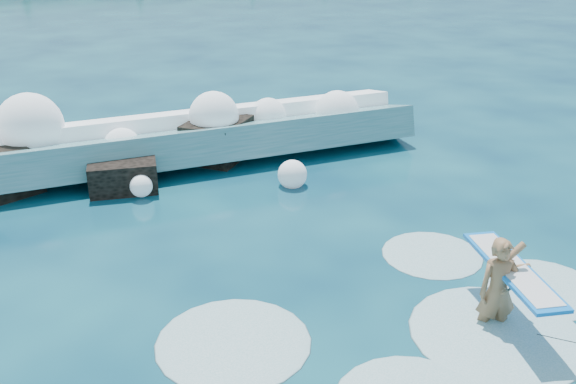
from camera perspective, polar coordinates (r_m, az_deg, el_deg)
name	(u,v)px	position (r m, az deg, el deg)	size (l,w,h in m)	color
ground	(250,318)	(10.68, -3.43, -11.15)	(200.00, 200.00, 0.00)	#082642
breaking_wave	(90,152)	(16.98, -17.22, 3.37)	(17.36, 2.73, 1.50)	teal
rock_cluster	(102,165)	(16.45, -16.17, 2.34)	(8.07, 3.03, 1.22)	black
surfer_with_board	(501,286)	(10.76, 18.43, -7.97)	(1.21, 2.98, 1.81)	#976A46
wave_spray	(78,136)	(16.75, -18.17, 4.71)	(14.67, 4.46, 2.15)	white
surf_foam	(443,328)	(10.73, 13.59, -11.68)	(8.80, 5.55, 0.14)	silver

